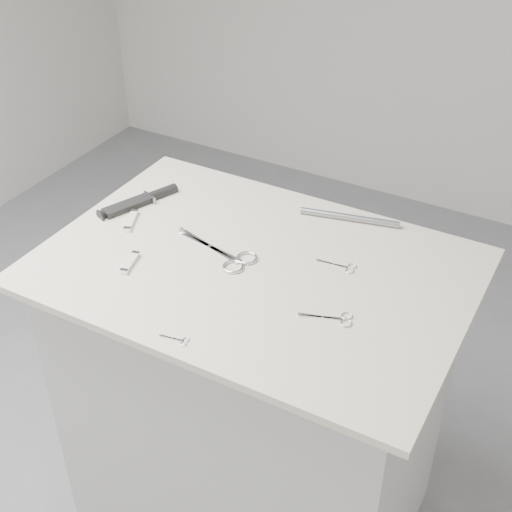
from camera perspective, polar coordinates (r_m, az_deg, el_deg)
The scene contains 11 objects.
ground at distance 2.34m, azimuth -0.09°, elevation -19.34°, with size 4.00×4.00×0.01m, color gray.
plinth at distance 1.98m, azimuth -0.11°, elevation -11.74°, with size 0.90×0.60×0.90m, color #B5B5B3.
display_board at distance 1.68m, azimuth -0.12°, elevation -1.00°, with size 1.00×0.70×0.02m, color beige.
large_shears at distance 1.69m, azimuth -2.17°, elevation -0.05°, with size 0.23×0.11×0.01m.
embroidery_scissors_a at distance 1.53m, azimuth 6.40°, elevation -4.99°, with size 0.12×0.07×0.00m.
embroidery_scissors_b at distance 1.68m, azimuth 6.92°, elevation -0.84°, with size 0.10×0.04×0.00m.
tiny_scissors at distance 1.48m, azimuth -6.25°, elevation -6.69°, with size 0.06×0.03×0.00m.
sheathed_knife at distance 1.93m, azimuth -8.98°, elevation 4.47°, with size 0.11×0.21×0.03m.
pocket_knife_a at distance 1.70m, azimuth -10.04°, elevation -0.53°, with size 0.04×0.08×0.01m.
pocket_knife_b at distance 1.85m, azimuth -9.96°, elevation 2.82°, with size 0.06×0.09×0.01m.
metal_rail at distance 1.84m, azimuth 7.49°, elevation 3.07°, with size 0.02×0.02×0.26m, color gray.
Camera 1 is at (0.66, -1.18, 1.91)m, focal length 50.00 mm.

